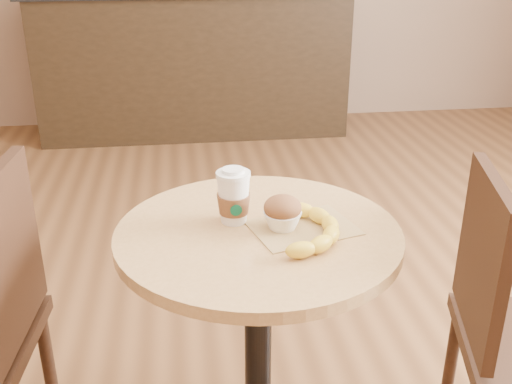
{
  "coord_description": "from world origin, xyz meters",
  "views": [
    {
      "loc": [
        -0.13,
        -1.26,
        1.4
      ],
      "look_at": [
        0.04,
        0.04,
        0.83
      ],
      "focal_mm": 42.0,
      "sensor_mm": 36.0,
      "label": 1
    }
  ],
  "objects_px": {
    "cafe_table": "(258,308)",
    "muffin": "(283,213)",
    "banana": "(312,228)",
    "coffee_cup": "(234,198)"
  },
  "relations": [
    {
      "from": "cafe_table",
      "to": "coffee_cup",
      "type": "xyz_separation_m",
      "value": [
        -0.05,
        0.05,
        0.29
      ]
    },
    {
      "from": "coffee_cup",
      "to": "muffin",
      "type": "bearing_deg",
      "value": -29.46
    },
    {
      "from": "muffin",
      "to": "banana",
      "type": "height_order",
      "value": "muffin"
    },
    {
      "from": "muffin",
      "to": "banana",
      "type": "relative_size",
      "value": 0.34
    },
    {
      "from": "cafe_table",
      "to": "coffee_cup",
      "type": "relative_size",
      "value": 5.42
    },
    {
      "from": "cafe_table",
      "to": "muffin",
      "type": "distance_m",
      "value": 0.27
    },
    {
      "from": "muffin",
      "to": "banana",
      "type": "bearing_deg",
      "value": -36.74
    },
    {
      "from": "cafe_table",
      "to": "banana",
      "type": "bearing_deg",
      "value": -23.18
    },
    {
      "from": "coffee_cup",
      "to": "banana",
      "type": "xyz_separation_m",
      "value": [
        0.17,
        -0.1,
        -0.04
      ]
    },
    {
      "from": "cafe_table",
      "to": "muffin",
      "type": "height_order",
      "value": "muffin"
    }
  ]
}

